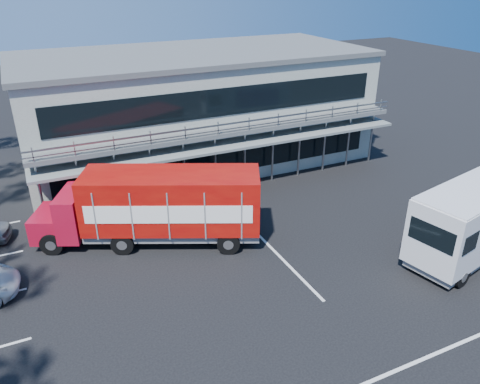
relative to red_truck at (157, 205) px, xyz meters
name	(u,v)px	position (x,y,z in m)	size (l,w,h in m)	color
ground	(257,287)	(2.65, -5.31, -1.97)	(120.00, 120.00, 0.00)	black
building	(196,107)	(5.65, 9.63, 1.69)	(22.40, 12.00, 7.30)	gray
red_truck	(157,205)	(0.00, 0.00, 0.00)	(10.68, 6.68, 3.58)	maroon
white_van	(475,219)	(12.64, -7.26, -0.10)	(7.57, 3.96, 3.52)	silver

